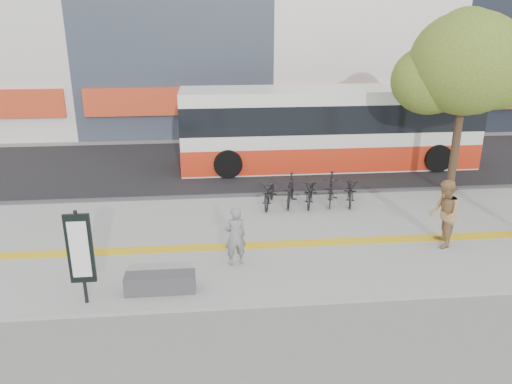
{
  "coord_description": "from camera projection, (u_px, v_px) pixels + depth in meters",
  "views": [
    {
      "loc": [
        -1.38,
        -11.37,
        6.12
      ],
      "look_at": [
        -0.07,
        2.0,
        1.29
      ],
      "focal_mm": 34.77,
      "sensor_mm": 36.0,
      "label": 1
    }
  ],
  "objects": [
    {
      "name": "street",
      "position": [
        242.0,
        165.0,
        21.26
      ],
      "size": [
        40.0,
        8.0,
        0.06
      ],
      "primitive_type": "cube",
      "color": "black",
      "rests_on": "ground"
    },
    {
      "name": "tactile_strip",
      "position": [
        262.0,
        245.0,
        13.75
      ],
      "size": [
        40.0,
        0.45,
        0.01
      ],
      "primitive_type": "cube",
      "color": "gold",
      "rests_on": "sidewalk"
    },
    {
      "name": "pedestrian_tan",
      "position": [
        444.0,
        214.0,
        13.44
      ],
      "size": [
        0.89,
        1.05,
        1.88
      ],
      "primitive_type": "imported",
      "rotation": [
        0.0,
        0.0,
        -1.79
      ],
      "color": "#A37B4D",
      "rests_on": "sidewalk"
    },
    {
      "name": "bus",
      "position": [
        329.0,
        130.0,
        20.59
      ],
      "size": [
        12.2,
        2.89,
        3.25
      ],
      "color": "white",
      "rests_on": "street"
    },
    {
      "name": "ground",
      "position": [
        266.0,
        265.0,
        12.84
      ],
      "size": [
        120.0,
        120.0,
        0.0
      ],
      "primitive_type": "plane",
      "color": "slate",
      "rests_on": "ground"
    },
    {
      "name": "street_tree",
      "position": [
        464.0,
        66.0,
        16.49
      ],
      "size": [
        4.4,
        3.8,
        6.31
      ],
      "color": "#352718",
      "rests_on": "sidewalk"
    },
    {
      "name": "curb",
      "position": [
        250.0,
        196.0,
        17.5
      ],
      "size": [
        40.0,
        0.25,
        0.14
      ],
      "primitive_type": "cube",
      "color": "#39393C",
      "rests_on": "ground"
    },
    {
      "name": "signboard",
      "position": [
        80.0,
        250.0,
        10.58
      ],
      "size": [
        0.55,
        0.1,
        2.2
      ],
      "color": "black",
      "rests_on": "sidewalk"
    },
    {
      "name": "sidewalk",
      "position": [
        260.0,
        239.0,
        14.23
      ],
      "size": [
        40.0,
        7.0,
        0.08
      ],
      "primitive_type": "cube",
      "color": "gray",
      "rests_on": "ground"
    },
    {
      "name": "bench",
      "position": [
        160.0,
        283.0,
        11.37
      ],
      "size": [
        1.6,
        0.45,
        0.45
      ],
      "primitive_type": "cube",
      "color": "#39393C",
      "rests_on": "sidewalk"
    },
    {
      "name": "seated_woman",
      "position": [
        235.0,
        236.0,
        12.46
      ],
      "size": [
        0.64,
        0.5,
        1.55
      ],
      "primitive_type": "imported",
      "rotation": [
        0.0,
        0.0,
        3.38
      ],
      "color": "black",
      "rests_on": "sidewalk"
    },
    {
      "name": "bicycle_row",
      "position": [
        311.0,
        190.0,
        16.58
      ],
      "size": [
        3.83,
        1.87,
        1.03
      ],
      "color": "black",
      "rests_on": "sidewalk"
    }
  ]
}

